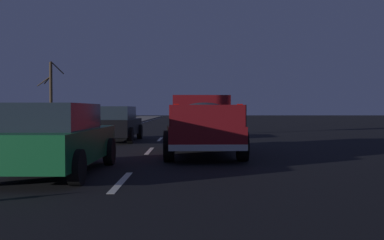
% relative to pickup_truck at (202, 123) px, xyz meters
% --- Properties ---
extents(ground, '(144.00, 144.00, 0.00)m').
position_rel_pickup_truck_xyz_m(ground, '(14.00, 1.75, -0.98)').
color(ground, black).
extents(sidewalk_shoulder, '(108.00, 4.00, 0.12)m').
position_rel_pickup_truck_xyz_m(sidewalk_shoulder, '(14.00, 7.45, -0.92)').
color(sidewalk_shoulder, slate).
rests_on(sidewalk_shoulder, ground).
extents(grass_verge, '(108.00, 6.00, 0.01)m').
position_rel_pickup_truck_xyz_m(grass_verge, '(14.00, 12.45, -0.98)').
color(grass_verge, '#1E3819').
rests_on(grass_verge, ground).
extents(lane_markings, '(108.41, 3.54, 0.01)m').
position_rel_pickup_truck_xyz_m(lane_markings, '(16.16, 4.26, -0.98)').
color(lane_markings, silver).
rests_on(lane_markings, ground).
extents(pickup_truck, '(5.46, 2.36, 1.87)m').
position_rel_pickup_truck_xyz_m(pickup_truck, '(0.00, 0.00, 0.00)').
color(pickup_truck, maroon).
rests_on(pickup_truck, ground).
extents(sedan_green, '(4.43, 2.08, 1.54)m').
position_rel_pickup_truck_xyz_m(sedan_green, '(-4.08, 3.38, -0.20)').
color(sedan_green, '#14592D').
rests_on(sedan_green, ground).
extents(sedan_black, '(4.44, 2.08, 1.54)m').
position_rel_pickup_truck_xyz_m(sedan_black, '(5.60, 3.69, -0.20)').
color(sedan_black, black).
rests_on(sedan_black, ground).
extents(bare_tree_far, '(0.88, 2.45, 5.98)m').
position_rel_pickup_truck_xyz_m(bare_tree_far, '(26.95, 13.33, 2.09)').
color(bare_tree_far, '#423323').
rests_on(bare_tree_far, ground).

